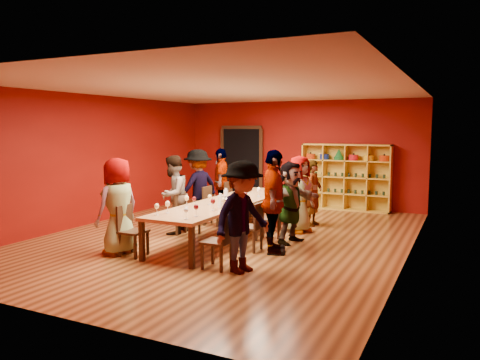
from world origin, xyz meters
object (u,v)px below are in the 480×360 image
person_left_0 (118,206)px  person_right_0 (242,217)px  chair_person_right_1 (253,224)px  wine_bottle (274,186)px  chair_person_right_4 (300,203)px  person_right_4 (314,193)px  person_left_4 (221,182)px  tasting_table (227,204)px  shelving_unit (346,174)px  chair_person_right_3 (288,208)px  spittoon_bowl (228,200)px  chair_person_right_2 (271,216)px  chair_person_right_0 (221,238)px  person_right_1 (273,202)px  person_left_2 (173,195)px  chair_person_left_3 (211,204)px  chair_person_left_2 (185,211)px  person_right_3 (299,194)px  chair_person_left_0 (130,228)px  person_right_2 (291,202)px  person_left_3 (198,187)px  chair_person_left_4 (232,197)px

person_left_0 → person_right_0: (2.44, 0.00, 0.01)m
chair_person_right_1 → wine_bottle: 2.76m
chair_person_right_4 → person_right_4: size_ratio=0.59×
person_left_4 → wine_bottle: (1.48, -0.08, -0.00)m
wine_bottle → tasting_table: bearing=-97.6°
shelving_unit → wine_bottle: bearing=-115.4°
chair_person_right_1 → chair_person_right_3: same height
tasting_table → spittoon_bowl: spittoon_bowl is taller
person_left_0 → chair_person_right_2: 2.97m
chair_person_right_0 → person_right_1: bearing=72.3°
chair_person_right_0 → person_right_4: (0.32, 3.87, 0.26)m
chair_person_right_0 → person_right_1: size_ratio=0.48×
shelving_unit → person_right_1: person_right_1 is taller
tasting_table → chair_person_right_1: bearing=-38.9°
person_left_2 → chair_person_left_3: 1.21m
person_right_0 → chair_person_left_2: bearing=67.5°
person_right_0 → person_right_3: person_right_0 is taller
chair_person_left_0 → chair_person_right_1: bearing=34.0°
wine_bottle → spittoon_bowl: bearing=-94.2°
spittoon_bowl → tasting_table: bearing=122.0°
chair_person_left_2 → chair_person_right_2: (1.82, 0.33, 0.00)m
person_left_4 → chair_person_left_0: bearing=-18.7°
tasting_table → person_right_2: bearing=5.9°
person_left_0 → spittoon_bowl: bearing=155.9°
person_right_1 → chair_person_right_4: (-0.39, 2.64, -0.43)m
person_left_2 → chair_person_right_1: bearing=69.1°
person_left_0 → person_right_3: person_left_0 is taller
person_left_3 → chair_person_left_4: person_left_3 is taller
chair_person_right_4 → wine_bottle: bearing=178.6°
person_right_1 → person_left_3: bearing=35.2°
person_left_3 → person_left_4: 1.06m
chair_person_left_0 → person_right_2: size_ratio=0.56×
person_left_2 → person_right_3: bearing=112.3°
chair_person_left_2 → spittoon_bowl: chair_person_left_2 is taller
chair_person_left_2 → chair_person_right_3: (1.82, 1.29, 0.00)m
wine_bottle → person_right_2: bearing=-59.5°
chair_person_left_4 → chair_person_right_2: bearing=-45.7°
person_left_3 → chair_person_right_4: 2.41m
chair_person_left_0 → person_left_3: (-0.35, 2.90, 0.37)m
tasting_table → chair_person_right_4: (0.91, 1.91, -0.20)m
person_left_3 → wine_bottle: person_left_3 is taller
chair_person_left_3 → chair_person_right_1: bearing=-42.6°
chair_person_right_0 → spittoon_bowl: 1.99m
tasting_table → chair_person_right_2: size_ratio=5.06×
chair_person_left_4 → spittoon_bowl: chair_person_left_4 is taller
person_left_0 → chair_person_left_2: (0.25, 1.77, -0.36)m
chair_person_right_3 → spittoon_bowl: size_ratio=3.37×
shelving_unit → person_right_4: 2.43m
chair_person_left_3 → person_right_0: person_right_0 is taller
person_left_2 → person_right_0: 3.05m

